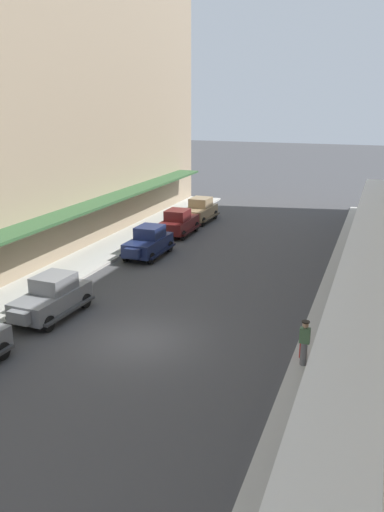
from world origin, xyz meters
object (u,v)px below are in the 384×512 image
Objects in this scene: parked_car_2 at (179,222)px; fire_hydrant at (303,347)px; parked_car_3 at (149,241)px; parked_car_4 at (200,210)px; parked_car_0 at (52,296)px; pedestrian_0 at (304,342)px; pedestrian_1 at (357,288)px.

parked_car_2 reaches higher than fire_hydrant.
parked_car_3 is 9.97m from parked_car_4.
fire_hydrant is (10.89, -10.13, -0.38)m from parked_car_3.
parked_car_3 is 0.99× the size of parked_car_4.
parked_car_0 is at bearing -90.64° from parked_car_3.
pedestrian_0 is at bearing -4.45° from parked_car_0.
parked_car_4 is (-0.13, 19.76, 0.00)m from parked_car_0.
pedestrian_1 is at bearing -19.33° from parked_car_3.
pedestrian_1 is (12.40, -4.35, 0.07)m from parked_car_3.
parked_car_4 is 5.24× the size of fire_hydrant.
fire_hydrant is 5.99m from pedestrian_1.
parked_car_0 is at bearing -156.51° from pedestrian_1.
pedestrian_1 is at bearing -48.56° from parked_car_4.
pedestrian_0 is at bearing -44.07° from parked_car_3.
pedestrian_0 is (11.23, -16.16, 0.07)m from parked_car_2.
pedestrian_1 is (12.51, 5.44, 0.07)m from parked_car_0.
parked_car_4 is 2.57× the size of pedestrian_0.
parked_car_2 is at bearing 92.38° from parked_car_3.
parked_car_3 is 2.55× the size of pedestrian_0.
parked_car_3 is at bearing 89.36° from parked_car_0.
fire_hydrant is (11.14, -20.10, -0.38)m from parked_car_4.
pedestrian_1 is at bearing 75.41° from fire_hydrant.
parked_car_4 is at bearing 118.99° from fire_hydrant.
parked_car_2 is 1.00× the size of parked_car_3.
parked_car_2 is at bearing 125.41° from fire_hydrant.
parked_car_4 is 23.49m from pedestrian_0.
pedestrian_0 and pedestrian_1 have the same top height.
parked_car_2 and parked_car_3 have the same top height.
parked_car_0 is at bearing 175.55° from pedestrian_0.
parked_car_4 is (-0.24, 9.97, 0.00)m from parked_car_3.
parked_car_0 and parked_car_2 have the same top height.
parked_car_4 is at bearing 131.44° from pedestrian_1.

